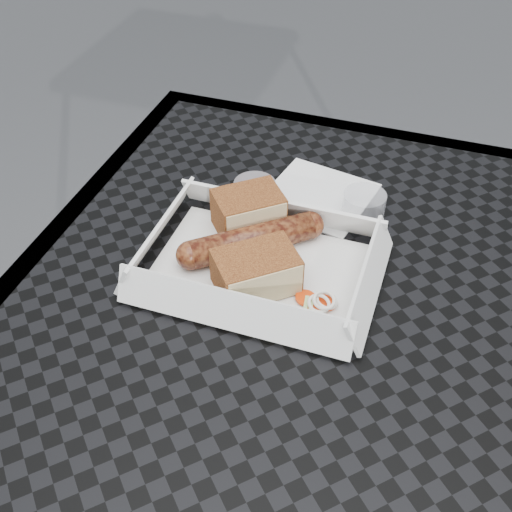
% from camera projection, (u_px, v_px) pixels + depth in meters
% --- Properties ---
extents(patio_table, '(0.80, 0.80, 0.74)m').
position_uv_depth(patio_table, '(370.00, 396.00, 0.66)').
color(patio_table, black).
rests_on(patio_table, ground).
extents(food_tray, '(0.22, 0.15, 0.00)m').
position_uv_depth(food_tray, '(259.00, 269.00, 0.69)').
color(food_tray, white).
rests_on(food_tray, patio_table).
extents(bratwurst, '(0.14, 0.12, 0.03)m').
position_uv_depth(bratwurst, '(252.00, 240.00, 0.69)').
color(bratwurst, brown).
rests_on(bratwurst, food_tray).
extents(bread_near, '(0.09, 0.09, 0.05)m').
position_uv_depth(bread_near, '(248.00, 211.00, 0.72)').
color(bread_near, brown).
rests_on(bread_near, food_tray).
extents(bread_far, '(0.10, 0.09, 0.04)m').
position_uv_depth(bread_far, '(256.00, 271.00, 0.65)').
color(bread_far, brown).
rests_on(bread_far, food_tray).
extents(veg_garnish, '(0.03, 0.03, 0.00)m').
position_uv_depth(veg_garnish, '(319.00, 304.00, 0.64)').
color(veg_garnish, red).
rests_on(veg_garnish, food_tray).
extents(napkin, '(0.14, 0.14, 0.00)m').
position_uv_depth(napkin, '(318.00, 196.00, 0.78)').
color(napkin, white).
rests_on(napkin, patio_table).
extents(condiment_cup_sauce, '(0.05, 0.05, 0.03)m').
position_uv_depth(condiment_cup_sauce, '(255.00, 193.00, 0.76)').
color(condiment_cup_sauce, maroon).
rests_on(condiment_cup_sauce, patio_table).
extents(condiment_cup_empty, '(0.05, 0.05, 0.03)m').
position_uv_depth(condiment_cup_empty, '(364.00, 205.00, 0.75)').
color(condiment_cup_empty, silver).
rests_on(condiment_cup_empty, patio_table).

